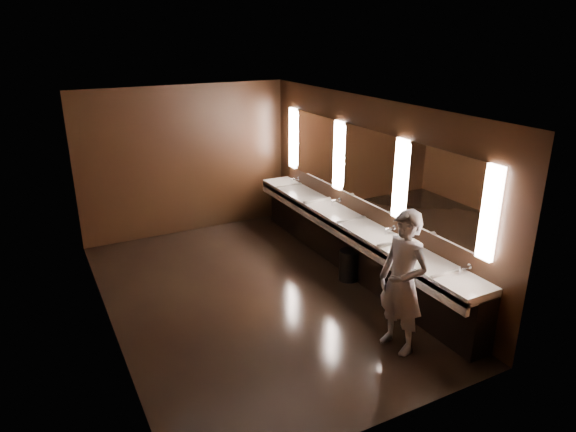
# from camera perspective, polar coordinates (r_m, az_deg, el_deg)

# --- Properties ---
(floor) EXTENTS (6.00, 6.00, 0.00)m
(floor) POSITION_cam_1_polar(r_m,az_deg,el_deg) (7.76, -3.96, -8.86)
(floor) COLOR black
(floor) RESTS_ON ground
(ceiling) EXTENTS (4.00, 6.00, 0.02)m
(ceiling) POSITION_cam_1_polar(r_m,az_deg,el_deg) (6.85, -4.54, 12.07)
(ceiling) COLOR #2D2D2B
(ceiling) RESTS_ON wall_back
(wall_back) EXTENTS (4.00, 0.02, 2.80)m
(wall_back) POSITION_cam_1_polar(r_m,az_deg,el_deg) (9.90, -11.27, 6.03)
(wall_back) COLOR black
(wall_back) RESTS_ON floor
(wall_front) EXTENTS (4.00, 0.02, 2.80)m
(wall_front) POSITION_cam_1_polar(r_m,az_deg,el_deg) (4.82, 10.50, -9.60)
(wall_front) COLOR black
(wall_front) RESTS_ON floor
(wall_left) EXTENTS (0.02, 6.00, 2.80)m
(wall_left) POSITION_cam_1_polar(r_m,az_deg,el_deg) (6.70, -20.09, -1.75)
(wall_left) COLOR black
(wall_left) RESTS_ON floor
(wall_right) EXTENTS (0.02, 6.00, 2.80)m
(wall_right) POSITION_cam_1_polar(r_m,az_deg,el_deg) (8.14, 8.79, 3.11)
(wall_right) COLOR black
(wall_right) RESTS_ON floor
(sink_counter) EXTENTS (0.55, 5.40, 1.01)m
(sink_counter) POSITION_cam_1_polar(r_m,az_deg,el_deg) (8.33, 7.30, -3.03)
(sink_counter) COLOR black
(sink_counter) RESTS_ON floor
(mirror_band) EXTENTS (0.06, 5.03, 1.15)m
(mirror_band) POSITION_cam_1_polar(r_m,az_deg,el_deg) (8.03, 8.81, 5.47)
(mirror_band) COLOR #FFE3D2
(mirror_band) RESTS_ON wall_right
(person) EXTENTS (0.54, 0.72, 1.81)m
(person) POSITION_cam_1_polar(r_m,az_deg,el_deg) (6.33, 12.62, -7.22)
(person) COLOR #8196C1
(person) RESTS_ON floor
(trash_bin) EXTENTS (0.42, 0.42, 0.50)m
(trash_bin) POSITION_cam_1_polar(r_m,az_deg,el_deg) (8.16, 6.81, -5.43)
(trash_bin) COLOR black
(trash_bin) RESTS_ON floor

